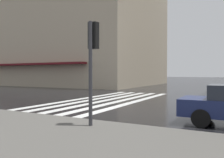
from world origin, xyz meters
TOP-DOWN VIEW (x-y plane):
  - ground_plane at (0.00, 0.00)m, footprint 220.00×220.00m
  - zebra_crossing at (4.00, 2.19)m, footprint 13.00×4.50m
  - haussmann_block_mid at (22.44, 18.93)m, footprint 21.09×26.17m
  - traffic_signal_post at (-3.76, -1.51)m, footprint 0.44×0.30m

SIDE VIEW (x-z plane):
  - ground_plane at x=0.00m, z-range 0.00..0.00m
  - zebra_crossing at x=4.00m, z-range 0.00..0.01m
  - traffic_signal_post at x=-3.76m, z-range 0.88..4.18m
  - haussmann_block_mid at x=22.44m, z-range -0.24..22.79m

